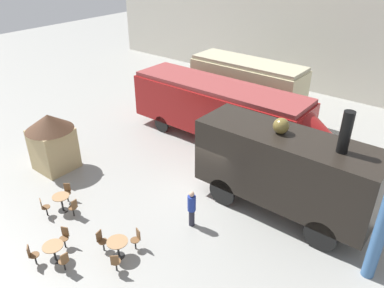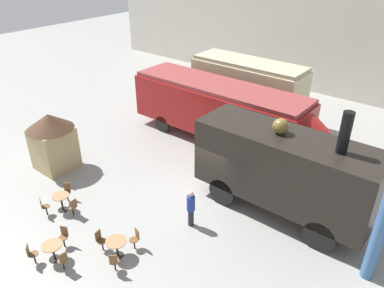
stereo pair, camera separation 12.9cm
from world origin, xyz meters
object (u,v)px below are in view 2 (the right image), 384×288
Objects in this scene: cafe_table_near at (53,249)px; cafe_table_far at (117,245)px; steam_locomotive at (284,167)px; passenger_coach_vintage at (248,85)px; visitor_person at (191,207)px; cafe_chair_0 at (63,260)px; cafe_table_mid at (61,199)px; ticket_kiosk at (52,138)px; streamlined_locomotive at (229,111)px.

cafe_table_far reaches higher than cafe_table_near.
steam_locomotive is 9.88× the size of cafe_table_near.
visitor_person is at bearing -69.22° from passenger_coach_vintage.
steam_locomotive is (6.54, -7.82, 0.13)m from passenger_coach_vintage.
cafe_table_near is (1.42, -15.56, -1.62)m from passenger_coach_vintage.
cafe_chair_0 is at bearing -119.46° from cafe_table_far.
cafe_chair_0 reaches higher than cafe_table_mid.
cafe_table_near is at bearing -34.33° from ticket_kiosk.
passenger_coach_vintage is 15.86m from cafe_chair_0.
streamlined_locomotive is at bearing 112.49° from visitor_person.
steam_locomotive is 2.48× the size of ticket_kiosk.
cafe_table_mid reaches higher than cafe_table_far.
streamlined_locomotive is 1.69× the size of steam_locomotive.
cafe_table_far is at bearing -4.20° from cafe_table_mid.
cafe_table_far is at bearing -16.91° from ticket_kiosk.
passenger_coach_vintage is at bearing 102.53° from cafe_table_far.
cafe_table_far is at bearing -108.54° from visitor_person.
ticket_kiosk is (-6.28, 3.85, 1.16)m from cafe_chair_0.
cafe_table_near is at bearing -123.51° from steam_locomotive.
streamlined_locomotive is at bearing 77.71° from cafe_table_mid.
cafe_table_mid is at bearing -150.73° from visitor_person.
streamlined_locomotive is 11.76m from cafe_chair_0.
cafe_table_mid is at bearing -27.65° from cafe_chair_0.
cafe_table_near is at bearing -39.76° from cafe_table_mid.
cafe_chair_0 is (-0.94, -1.66, -0.05)m from cafe_table_far.
visitor_person reaches higher than cafe_chair_0.
visitor_person is at bearing -67.51° from streamlined_locomotive.
passenger_coach_vintage reaches higher than cafe_table_mid.
steam_locomotive is at bearing -50.10° from passenger_coach_vintage.
streamlined_locomotive is at bearing 143.95° from steam_locomotive.
cafe_chair_0 is (3.00, -1.95, -0.06)m from cafe_table_mid.
visitor_person is 0.56× the size of ticket_kiosk.
cafe_table_mid is 3.95m from ticket_kiosk.
streamlined_locomotive is (1.28, -3.99, -0.14)m from passenger_coach_vintage.
passenger_coach_vintage reaches higher than cafe_table_far.
steam_locomotive is at bearing 60.76° from cafe_table_far.
passenger_coach_vintage is at bearing 70.75° from ticket_kiosk.
ticket_kiosk is (-5.39, -7.78, -0.34)m from streamlined_locomotive.
steam_locomotive is 8.53× the size of cafe_chair_0.
cafe_table_mid is 0.89× the size of cafe_chair_0.
steam_locomotive reaches higher than cafe_table_near.
passenger_coach_vintage is 0.59× the size of streamlined_locomotive.
cafe_table_mid is (-0.83, -13.68, -1.58)m from passenger_coach_vintage.
visitor_person reaches higher than cafe_table_near.
passenger_coach_vintage reaches higher than ticket_kiosk.
steam_locomotive is 11.38m from ticket_kiosk.
streamlined_locomotive reaches higher than cafe_table_mid.
passenger_coach_vintage is 11.72m from visitor_person.
steam_locomotive is at bearing 20.34° from ticket_kiosk.
passenger_coach_vintage is at bearing 95.22° from cafe_table_near.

